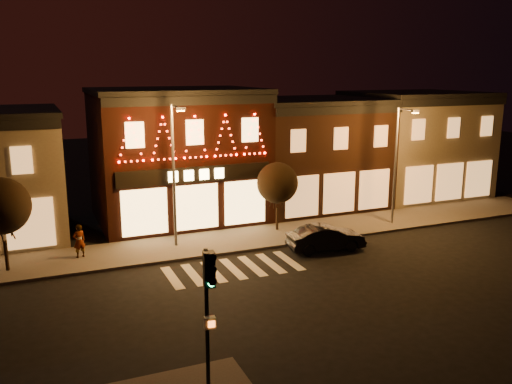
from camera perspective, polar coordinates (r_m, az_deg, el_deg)
ground at (r=23.21m, az=1.10°, el=-11.27°), size 120.00×120.00×0.00m
sidewalk_far at (r=30.82m, az=-1.54°, el=-4.97°), size 44.00×4.00×0.15m
building_pulp at (r=34.85m, az=-8.24°, el=3.89°), size 10.20×8.34×8.30m
building_right_a at (r=38.39m, az=5.64°, el=4.16°), size 9.20×8.28×7.50m
building_right_b at (r=43.35m, az=16.21°, el=4.90°), size 9.20×8.28×7.80m
traffic_signal_near at (r=15.51m, az=-4.99°, el=-10.67°), size 0.34×0.46×4.45m
streetlamp_mid at (r=28.61m, az=-8.51°, el=2.82°), size 0.48×1.73×7.56m
streetlamp_right at (r=33.84m, az=14.64°, el=3.59°), size 0.46×1.62×7.09m
tree_left at (r=27.72m, az=-25.11°, el=-1.35°), size 2.67×2.67×4.46m
tree_right at (r=31.72m, az=2.25°, el=0.95°), size 2.41×2.41×4.03m
dark_sedan at (r=29.26m, az=7.32°, el=-4.80°), size 4.25×1.83×1.36m
pedestrian at (r=28.89m, az=-18.01°, el=-4.89°), size 0.73×0.60×1.72m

